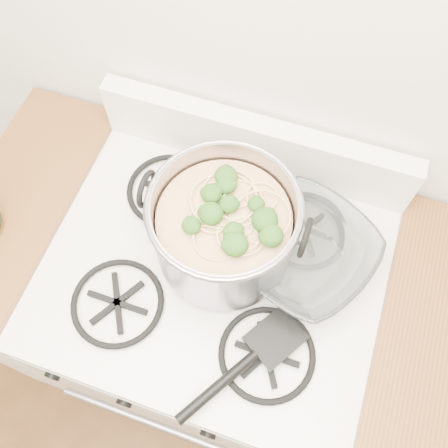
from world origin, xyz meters
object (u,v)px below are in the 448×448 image
stock_pot (224,229)px  glass_bowl (303,255)px  spatula (276,337)px  gas_range (216,323)px

stock_pot → glass_bowl: stock_pot is taller
stock_pot → spatula: bearing=-43.6°
gas_range → spatula: (0.18, -0.11, 0.50)m
spatula → glass_bowl: size_ratio=2.62×
stock_pot → glass_bowl: bearing=11.2°
spatula → gas_range: bearing=179.3°
stock_pot → spatula: size_ratio=1.10×
spatula → stock_pot: bearing=167.9°
gas_range → stock_pot: 0.59m
gas_range → glass_bowl: size_ratio=7.82×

